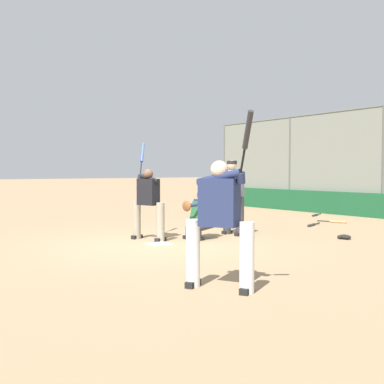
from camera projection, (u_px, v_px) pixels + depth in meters
The scene contains 14 objects.
ground_plane at pixel (159, 244), 9.32m from camera, with size 160.00×160.00×0.00m, color #9E7F5B.
home_plate_marker at pixel (159, 244), 9.32m from camera, with size 0.43×0.43×0.01m, color white.
backstop_fence at pixel (383, 159), 14.39m from camera, with size 15.47×0.08×3.63m.
padding_wall at pixel (380, 206), 14.40m from camera, with size 15.08×0.18×0.80m, color #19512D.
bleachers_beyond at pixel (348, 200), 17.88m from camera, with size 10.77×1.95×1.16m.
batter_at_plate at pixel (148, 201), 9.85m from camera, with size 1.12×0.56×2.18m.
catcher_behind_plate at pixel (199, 214), 9.99m from camera, with size 0.58×0.68×1.09m.
umpire_home at pixel (232, 195), 10.61m from camera, with size 0.72×0.47×1.77m.
batter_on_deck at pixel (220, 220), 5.68m from camera, with size 1.16×0.64×2.21m.
spare_bat_near_backstop at pixel (336, 222), 13.16m from camera, with size 0.79×0.38×0.07m.
spare_bat_by_padding at pixel (312, 225), 12.41m from camera, with size 0.30×0.83×0.07m.
spare_bat_first_base_side at pixel (316, 215), 15.18m from camera, with size 0.36×0.84×0.07m.
fielding_glove_on_dirt at pixel (344, 237), 9.98m from camera, with size 0.29×0.22×0.11m.
baseball_loose at pixel (188, 246), 8.82m from camera, with size 0.07×0.07×0.07m, color white.
Camera 1 is at (-7.79, 5.04, 1.51)m, focal length 42.00 mm.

